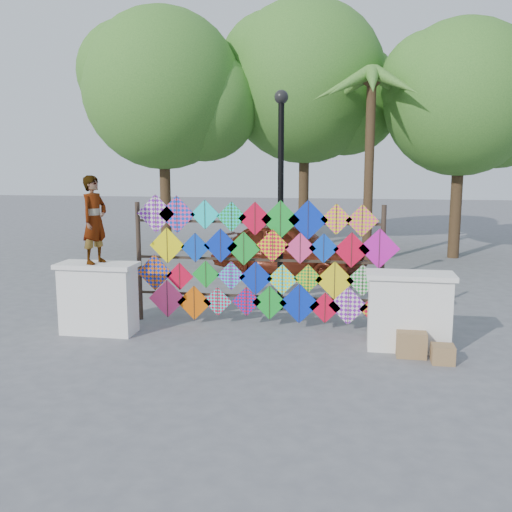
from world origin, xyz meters
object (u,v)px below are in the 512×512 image
sedan (289,249)px  lamppost (281,180)px  vendor_woman (94,220)px  kite_rack (261,262)px

sedan → lamppost: lamppost is taller
vendor_woman → kite_rack: bearing=-57.2°
lamppost → vendor_woman: bearing=-143.8°
kite_rack → lamppost: bearing=81.1°
lamppost → sedan: bearing=93.6°
vendor_woman → lamppost: size_ratio=0.35×
kite_rack → lamppost: lamppost is taller
kite_rack → sedan: 5.00m
vendor_woman → lamppost: bearing=-39.2°
kite_rack → sedan: bearing=90.4°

